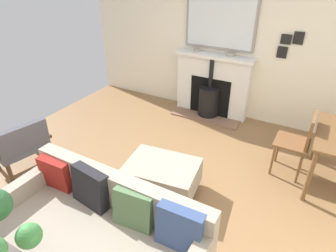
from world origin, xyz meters
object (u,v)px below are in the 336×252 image
object	(u,v)px
sofa	(99,234)
dining_chair_near_fireplace	(300,140)
mantel_bowl_near	(197,50)
ottoman	(162,175)
armchair_accent	(20,143)
mantel_bowl_far	(231,54)
fireplace	(212,88)

from	to	relation	value
sofa	dining_chair_near_fireplace	world-z (taller)	dining_chair_near_fireplace
mantel_bowl_near	ottoman	xyz separation A→B (m)	(2.21, 0.58, -0.86)
sofa	armchair_accent	xyz separation A→B (m)	(-0.55, -1.76, 0.07)
mantel_bowl_far	fireplace	bearing A→B (deg)	-81.58
fireplace	armchair_accent	world-z (taller)	fireplace
mantel_bowl_near	ottoman	world-z (taller)	mantel_bowl_near
mantel_bowl_far	sofa	bearing A→B (deg)	-0.40
mantel_bowl_near	mantel_bowl_far	bearing A→B (deg)	90.00
mantel_bowl_near	sofa	xyz separation A→B (m)	(3.28, 0.57, -0.76)
fireplace	mantel_bowl_far	world-z (taller)	mantel_bowl_far
mantel_bowl_near	armchair_accent	bearing A→B (deg)	-23.59
fireplace	sofa	world-z (taller)	fireplace
mantel_bowl_near	sofa	size ratio (longest dim) A/B	0.07
fireplace	ottoman	world-z (taller)	fireplace
mantel_bowl_far	ottoman	world-z (taller)	mantel_bowl_far
armchair_accent	mantel_bowl_far	bearing A→B (deg)	146.87
sofa	dining_chair_near_fireplace	size ratio (longest dim) A/B	2.19
sofa	armchair_accent	world-z (taller)	sofa
mantel_bowl_near	mantel_bowl_far	distance (m)	0.59
mantel_bowl_near	dining_chair_near_fireplace	distance (m)	2.28
mantel_bowl_far	armchair_accent	bearing A→B (deg)	-33.13
fireplace	mantel_bowl_far	xyz separation A→B (m)	(-0.04, 0.25, 0.63)
sofa	ottoman	world-z (taller)	sofa
fireplace	armchair_accent	size ratio (longest dim) A/B	1.71
mantel_bowl_near	sofa	distance (m)	3.41
armchair_accent	dining_chair_near_fireplace	world-z (taller)	dining_chair_near_fireplace
mantel_bowl_far	dining_chair_near_fireplace	distance (m)	1.82
mantel_bowl_near	fireplace	bearing A→B (deg)	83.69
dining_chair_near_fireplace	ottoman	bearing A→B (deg)	-50.17
sofa	ottoman	distance (m)	1.07
fireplace	ottoman	bearing A→B (deg)	6.47
fireplace	mantel_bowl_far	distance (m)	0.68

